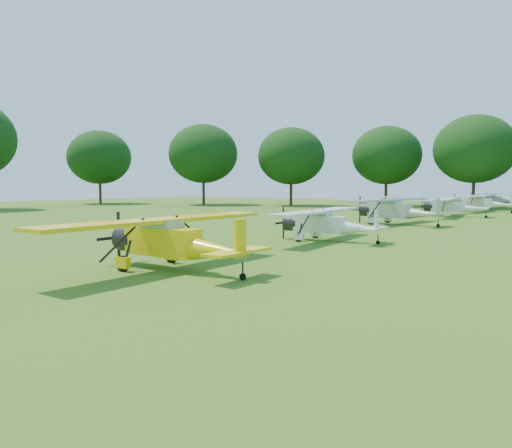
{
  "coord_description": "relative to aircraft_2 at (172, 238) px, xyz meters",
  "views": [
    {
      "loc": [
        15.35,
        -16.8,
        3.39
      ],
      "look_at": [
        0.58,
        2.87,
        1.4
      ],
      "focal_mm": 35.0,
      "sensor_mm": 36.0,
      "label": 1
    }
  ],
  "objects": [
    {
      "name": "golf_cart",
      "position": [
        -9.49,
        45.07,
        -0.67
      ],
      "size": [
        2.47,
        2.03,
        1.84
      ],
      "rotation": [
        0.0,
        0.0,
        -0.42
      ],
      "color": "red",
      "rests_on": "ground"
    },
    {
      "name": "aircraft_4",
      "position": [
        -1.26,
        26.35,
        0.07
      ],
      "size": [
        7.45,
        11.84,
        2.33
      ],
      "rotation": [
        0.0,
        0.0,
        -0.11
      ],
      "color": "silver",
      "rests_on": "ground"
    },
    {
      "name": "aircraft_6",
      "position": [
        -0.11,
        50.91,
        -0.03
      ],
      "size": [
        6.86,
        10.9,
        2.15
      ],
      "rotation": [
        0.0,
        0.0,
        -0.03
      ],
      "color": "white",
      "rests_on": "ground"
    },
    {
      "name": "aircraft_3",
      "position": [
        -0.04,
        12.44,
        -0.13
      ],
      "size": [
        6.34,
        10.1,
        1.98
      ],
      "rotation": [
        0.0,
        0.0,
        0.1
      ],
      "color": "white",
      "rests_on": "ground"
    },
    {
      "name": "aircraft_2",
      "position": [
        0.0,
        0.0,
        0.0
      ],
      "size": [
        7.02,
        11.15,
        2.2
      ],
      "rotation": [
        0.0,
        0.0,
        0.02
      ],
      "color": "yellow",
      "rests_on": "ground"
    },
    {
      "name": "aircraft_7",
      "position": [
        -1.29,
        63.42,
        -0.05
      ],
      "size": [
        6.77,
        10.75,
        2.12
      ],
      "rotation": [
        0.0,
        0.0,
        -0.02
      ],
      "color": "silver",
      "rests_on": "ground"
    },
    {
      "name": "tree_belt",
      "position": [
        2.46,
        3.46,
        6.74
      ],
      "size": [
        137.36,
        130.27,
        14.52
      ],
      "color": "#302112",
      "rests_on": "ground"
    },
    {
      "name": "aircraft_5",
      "position": [
        -0.4,
        39.69,
        -0.09
      ],
      "size": [
        6.58,
        10.42,
        2.05
      ],
      "rotation": [
        0.0,
        0.0,
        0.16
      ],
      "color": "white",
      "rests_on": "ground"
    },
    {
      "name": "ground",
      "position": [
        -1.11,
        3.3,
        -1.29
      ],
      "size": [
        160.0,
        160.0,
        0.0
      ],
      "primitive_type": "plane",
      "color": "#315916",
      "rests_on": "ground"
    }
  ]
}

